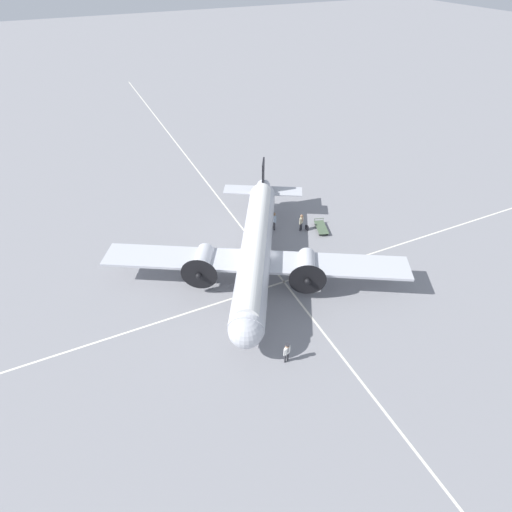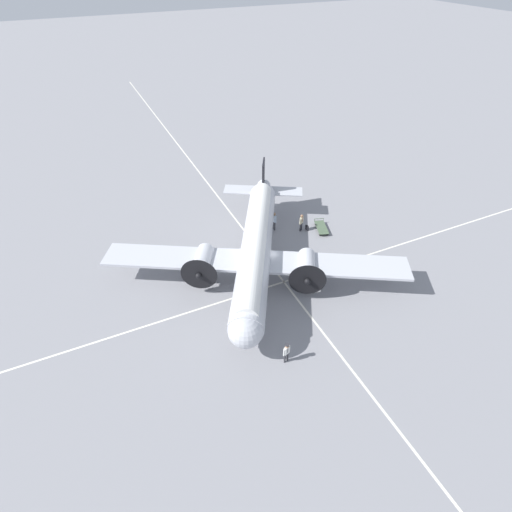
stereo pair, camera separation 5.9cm
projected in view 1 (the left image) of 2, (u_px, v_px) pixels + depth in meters
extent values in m
plane|color=gray|center=(256.00, 271.00, 32.48)|extent=(300.00, 300.00, 0.00)
cube|color=silver|center=(272.00, 266.00, 32.95)|extent=(120.00, 0.16, 0.01)
cube|color=silver|center=(268.00, 287.00, 30.95)|extent=(0.16, 120.00, 0.01)
cylinder|color=silver|center=(256.00, 249.00, 31.06)|extent=(15.74, 10.24, 2.35)
cylinder|color=white|center=(256.00, 242.00, 30.66)|extent=(14.68, 9.22, 1.65)
sphere|color=silver|center=(246.00, 331.00, 24.53)|extent=(2.24, 2.24, 2.24)
cylinder|color=silver|center=(263.00, 194.00, 37.52)|extent=(3.48, 2.73, 1.30)
cube|color=black|center=(263.00, 175.00, 36.97)|extent=(1.67, 1.02, 2.71)
cube|color=silver|center=(263.00, 191.00, 37.77)|extent=(5.05, 7.26, 0.10)
cube|color=silver|center=(255.00, 261.00, 30.29)|extent=(13.64, 21.49, 0.20)
cylinder|color=silver|center=(307.00, 266.00, 29.83)|extent=(3.12, 2.53, 1.30)
cylinder|color=black|center=(307.00, 280.00, 28.60)|extent=(1.37, 2.39, 2.72)
sphere|color=black|center=(308.00, 281.00, 28.49)|extent=(0.45, 0.45, 0.45)
cylinder|color=silver|center=(203.00, 261.00, 30.28)|extent=(3.12, 2.53, 1.30)
cylinder|color=black|center=(199.00, 275.00, 29.06)|extent=(1.37, 2.39, 2.72)
sphere|color=black|center=(199.00, 276.00, 28.95)|extent=(0.45, 0.45, 0.45)
cylinder|color=#4C4C51|center=(306.00, 273.00, 30.66)|extent=(0.18, 0.18, 0.94)
cylinder|color=black|center=(305.00, 278.00, 30.95)|extent=(1.11, 0.80, 1.10)
cylinder|color=#4C4C51|center=(205.00, 269.00, 31.12)|extent=(0.18, 0.18, 0.94)
cylinder|color=black|center=(205.00, 273.00, 31.41)|extent=(1.11, 0.80, 1.10)
cylinder|color=#4C4C51|center=(249.00, 325.00, 26.90)|extent=(0.14, 0.14, 0.87)
cylinder|color=black|center=(249.00, 329.00, 27.17)|extent=(0.70, 0.50, 0.70)
cylinder|color=#2D2D33|center=(288.00, 356.00, 25.33)|extent=(0.11, 0.11, 0.79)
cylinder|color=#2D2D33|center=(285.00, 358.00, 25.21)|extent=(0.11, 0.11, 0.79)
cube|color=white|center=(287.00, 350.00, 24.84)|extent=(0.27, 0.41, 0.59)
sphere|color=tan|center=(287.00, 346.00, 24.58)|extent=(0.26, 0.26, 0.26)
cylinder|color=white|center=(290.00, 349.00, 24.98)|extent=(0.09, 0.09, 0.56)
cylinder|color=white|center=(284.00, 353.00, 24.74)|extent=(0.09, 0.09, 0.56)
cube|color=black|center=(288.00, 351.00, 24.74)|extent=(0.02, 0.05, 0.38)
cylinder|color=#2D2D33|center=(287.00, 345.00, 24.51)|extent=(0.34, 0.34, 0.07)
cylinder|color=#2D2D33|center=(301.00, 226.00, 36.81)|extent=(0.12, 0.12, 0.82)
cylinder|color=#2D2D33|center=(300.00, 227.00, 36.66)|extent=(0.12, 0.12, 0.82)
cube|color=beige|center=(301.00, 220.00, 36.29)|extent=(0.36, 0.43, 0.62)
sphere|color=#8C6647|center=(302.00, 216.00, 36.01)|extent=(0.27, 0.27, 0.27)
cylinder|color=beige|center=(303.00, 219.00, 36.47)|extent=(0.10, 0.10, 0.59)
cylinder|color=beige|center=(300.00, 222.00, 36.15)|extent=(0.10, 0.10, 0.59)
cube|color=maroon|center=(302.00, 220.00, 36.20)|extent=(0.03, 0.05, 0.39)
cylinder|color=#2D2D33|center=(273.00, 225.00, 36.93)|extent=(0.13, 0.13, 0.87)
cylinder|color=#2D2D33|center=(275.00, 226.00, 36.77)|extent=(0.13, 0.13, 0.87)
cube|color=silver|center=(274.00, 219.00, 36.38)|extent=(0.45, 0.28, 0.65)
sphere|color=#8C6647|center=(274.00, 214.00, 36.09)|extent=(0.29, 0.29, 0.29)
cylinder|color=silver|center=(272.00, 218.00, 36.56)|extent=(0.10, 0.10, 0.62)
cylinder|color=silver|center=(276.00, 220.00, 36.24)|extent=(0.10, 0.10, 0.62)
cube|color=black|center=(275.00, 217.00, 36.38)|extent=(0.05, 0.02, 0.42)
cube|color=#232328|center=(307.00, 228.00, 36.94)|extent=(0.40, 0.15, 0.43)
cube|color=black|center=(307.00, 226.00, 36.79)|extent=(0.15, 0.11, 0.02)
cube|color=#4C6047|center=(321.00, 227.00, 36.86)|extent=(2.42, 1.59, 0.04)
cube|color=#4C6047|center=(319.00, 219.00, 37.56)|extent=(0.33, 0.88, 0.04)
cylinder|color=#4C6047|center=(323.00, 219.00, 37.66)|extent=(0.04, 0.04, 0.22)
cylinder|color=#4C6047|center=(314.00, 220.00, 37.59)|extent=(0.04, 0.04, 0.22)
cylinder|color=black|center=(327.00, 234.00, 36.33)|extent=(0.28, 0.15, 0.28)
cylinder|color=black|center=(319.00, 234.00, 36.26)|extent=(0.28, 0.15, 0.28)
cylinder|color=black|center=(323.00, 223.00, 37.65)|extent=(0.28, 0.15, 0.28)
cylinder|color=black|center=(315.00, 224.00, 37.59)|extent=(0.28, 0.15, 0.28)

